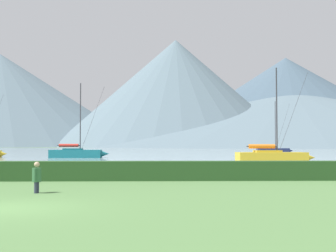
% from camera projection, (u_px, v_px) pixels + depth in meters
% --- Properties ---
extents(ground_plane, '(1000.00, 1000.00, 0.00)m').
position_uv_depth(ground_plane, '(3.00, 209.00, 14.08)').
color(ground_plane, '#517A42').
extents(harbor_water, '(320.00, 246.00, 0.00)m').
position_uv_depth(harbor_water, '(140.00, 150.00, 150.91)').
color(harbor_water, '#8C9EA3').
rests_on(harbor_water, ground_plane).
extents(hedge_line, '(80.00, 1.20, 1.04)m').
position_uv_depth(hedge_line, '(69.00, 171.00, 25.08)').
color(hedge_line, '#284C23').
rests_on(hedge_line, ground_plane).
extents(sailboat_slip_1, '(8.03, 2.43, 11.58)m').
position_uv_depth(sailboat_slip_1, '(273.00, 150.00, 103.24)').
color(sailboat_slip_1, navy).
rests_on(sailboat_slip_1, harbor_water).
extents(sailboat_slip_4, '(8.55, 2.54, 10.93)m').
position_uv_depth(sailboat_slip_4, '(77.00, 153.00, 67.77)').
color(sailboat_slip_4, '#19707A').
rests_on(sailboat_slip_4, harbor_water).
extents(sailboat_slip_8, '(8.35, 2.77, 9.99)m').
position_uv_depth(sailboat_slip_8, '(272.00, 156.00, 48.52)').
color(sailboat_slip_8, gold).
rests_on(sailboat_slip_8, harbor_water).
extents(person_seated_viewer, '(0.36, 0.57, 1.25)m').
position_uv_depth(person_seated_viewer, '(37.00, 176.00, 18.64)').
color(person_seated_viewer, '#2D3347').
rests_on(person_seated_viewer, ground_plane).
extents(distant_hill_west_ridge, '(343.85, 343.85, 44.92)m').
position_uv_depth(distant_hill_west_ridge, '(292.00, 119.00, 369.42)').
color(distant_hill_west_ridge, slate).
rests_on(distant_hill_west_ridge, ground_plane).
extents(distant_hill_central_peak, '(181.41, 181.41, 80.91)m').
position_uv_depth(distant_hill_central_peak, '(176.00, 93.00, 350.18)').
color(distant_hill_central_peak, slate).
rests_on(distant_hill_central_peak, ground_plane).
extents(distant_hill_far_shoulder, '(243.11, 243.11, 77.97)m').
position_uv_depth(distant_hill_far_shoulder, '(286.00, 102.00, 406.81)').
color(distant_hill_far_shoulder, '#425666').
rests_on(distant_hill_far_shoulder, ground_plane).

